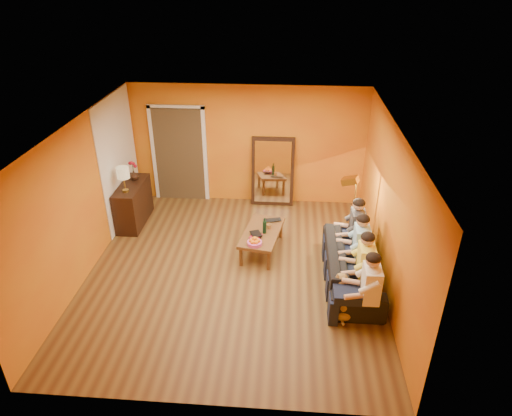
# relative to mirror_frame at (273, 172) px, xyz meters

# --- Properties ---
(room_shell) EXTENTS (5.00, 5.50, 2.60)m
(room_shell) POSITION_rel_mirror_frame_xyz_m (-0.55, -2.26, 0.54)
(room_shell) COLOR brown
(room_shell) RESTS_ON ground
(white_accent) EXTENTS (0.02, 1.90, 2.58)m
(white_accent) POSITION_rel_mirror_frame_xyz_m (-3.04, -0.88, 0.54)
(white_accent) COLOR white
(white_accent) RESTS_ON wall_left
(doorway_recess) EXTENTS (1.06, 0.30, 2.10)m
(doorway_recess) POSITION_rel_mirror_frame_xyz_m (-2.05, 0.20, 0.29)
(doorway_recess) COLOR #3F2D19
(doorway_recess) RESTS_ON floor
(door_jamb_left) EXTENTS (0.08, 0.06, 2.20)m
(door_jamb_left) POSITION_rel_mirror_frame_xyz_m (-2.62, 0.08, 0.29)
(door_jamb_left) COLOR white
(door_jamb_left) RESTS_ON wall_back
(door_jamb_right) EXTENTS (0.08, 0.06, 2.20)m
(door_jamb_right) POSITION_rel_mirror_frame_xyz_m (-1.48, 0.08, 0.29)
(door_jamb_right) COLOR white
(door_jamb_right) RESTS_ON wall_back
(door_header) EXTENTS (1.22, 0.06, 0.08)m
(door_header) POSITION_rel_mirror_frame_xyz_m (-2.05, 0.08, 1.36)
(door_header) COLOR white
(door_header) RESTS_ON wall_back
(mirror_frame) EXTENTS (0.92, 0.27, 1.51)m
(mirror_frame) POSITION_rel_mirror_frame_xyz_m (0.00, 0.00, 0.00)
(mirror_frame) COLOR black
(mirror_frame) RESTS_ON floor
(mirror_glass) EXTENTS (0.78, 0.21, 1.35)m
(mirror_glass) POSITION_rel_mirror_frame_xyz_m (0.00, -0.04, 0.00)
(mirror_glass) COLOR white
(mirror_glass) RESTS_ON mirror_frame
(sideboard) EXTENTS (0.44, 1.18, 0.85)m
(sideboard) POSITION_rel_mirror_frame_xyz_m (-2.79, -1.08, -0.34)
(sideboard) COLOR black
(sideboard) RESTS_ON floor
(table_lamp) EXTENTS (0.24, 0.24, 0.51)m
(table_lamp) POSITION_rel_mirror_frame_xyz_m (-2.79, -1.38, 0.34)
(table_lamp) COLOR beige
(table_lamp) RESTS_ON sideboard
(sofa) EXTENTS (2.16, 0.84, 0.63)m
(sofa) POSITION_rel_mirror_frame_xyz_m (1.45, -2.74, -0.44)
(sofa) COLOR black
(sofa) RESTS_ON floor
(coffee_table) EXTENTS (0.82, 1.31, 0.42)m
(coffee_table) POSITION_rel_mirror_frame_xyz_m (-0.10, -1.95, -0.55)
(coffee_table) COLOR brown
(coffee_table) RESTS_ON floor
(floor_lamp) EXTENTS (0.37, 0.34, 1.44)m
(floor_lamp) POSITION_rel_mirror_frame_xyz_m (1.55, -1.69, -0.04)
(floor_lamp) COLOR gold
(floor_lamp) RESTS_ON floor
(dog) EXTENTS (0.41, 0.60, 0.68)m
(dog) POSITION_rel_mirror_frame_xyz_m (1.22, -3.60, -0.42)
(dog) COLOR #AA894D
(dog) RESTS_ON floor
(person_far_left) EXTENTS (0.70, 0.44, 1.22)m
(person_far_left) POSITION_rel_mirror_frame_xyz_m (1.58, -3.74, -0.15)
(person_far_left) COLOR white
(person_far_left) RESTS_ON sofa
(person_mid_left) EXTENTS (0.70, 0.44, 1.22)m
(person_mid_left) POSITION_rel_mirror_frame_xyz_m (1.58, -3.19, -0.15)
(person_mid_left) COLOR #F5EB51
(person_mid_left) RESTS_ON sofa
(person_mid_right) EXTENTS (0.70, 0.44, 1.22)m
(person_mid_right) POSITION_rel_mirror_frame_xyz_m (1.58, -2.64, -0.15)
(person_mid_right) COLOR #9BCEEF
(person_mid_right) RESTS_ON sofa
(person_far_right) EXTENTS (0.70, 0.44, 1.22)m
(person_far_right) POSITION_rel_mirror_frame_xyz_m (1.58, -2.09, -0.15)
(person_far_right) COLOR #35353A
(person_far_right) RESTS_ON sofa
(fruit_bowl) EXTENTS (0.26, 0.26, 0.16)m
(fruit_bowl) POSITION_rel_mirror_frame_xyz_m (-0.20, -2.40, -0.26)
(fruit_bowl) COLOR #D84CA1
(fruit_bowl) RESTS_ON coffee_table
(wine_bottle) EXTENTS (0.07, 0.07, 0.31)m
(wine_bottle) POSITION_rel_mirror_frame_xyz_m (-0.05, -2.00, -0.18)
(wine_bottle) COLOR black
(wine_bottle) RESTS_ON coffee_table
(tumbler) EXTENTS (0.11, 0.11, 0.09)m
(tumbler) POSITION_rel_mirror_frame_xyz_m (0.02, -1.83, -0.30)
(tumbler) COLOR #B27F3F
(tumbler) RESTS_ON coffee_table
(laptop) EXTENTS (0.38, 0.30, 0.03)m
(laptop) POSITION_rel_mirror_frame_xyz_m (0.08, -1.60, -0.33)
(laptop) COLOR black
(laptop) RESTS_ON coffee_table
(book_lower) EXTENTS (0.19, 0.25, 0.02)m
(book_lower) POSITION_rel_mirror_frame_xyz_m (-0.28, -2.15, -0.33)
(book_lower) COLOR black
(book_lower) RESTS_ON coffee_table
(book_mid) EXTENTS (0.25, 0.28, 0.02)m
(book_mid) POSITION_rel_mirror_frame_xyz_m (-0.27, -2.14, -0.31)
(book_mid) COLOR maroon
(book_mid) RESTS_ON book_lower
(book_upper) EXTENTS (0.25, 0.28, 0.02)m
(book_upper) POSITION_rel_mirror_frame_xyz_m (-0.28, -2.16, -0.29)
(book_upper) COLOR black
(book_upper) RESTS_ON book_mid
(vase) EXTENTS (0.19, 0.19, 0.20)m
(vase) POSITION_rel_mirror_frame_xyz_m (-2.79, -0.83, 0.19)
(vase) COLOR black
(vase) RESTS_ON sideboard
(flowers) EXTENTS (0.17, 0.17, 0.42)m
(flowers) POSITION_rel_mirror_frame_xyz_m (-2.79, -0.83, 0.42)
(flowers) COLOR maroon
(flowers) RESTS_ON vase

